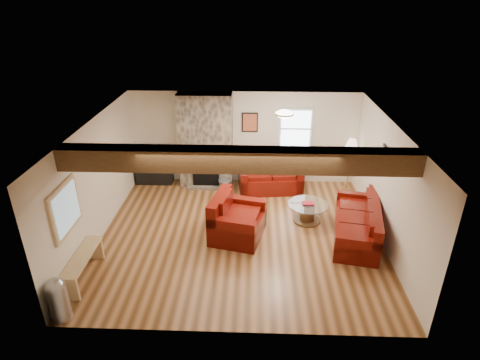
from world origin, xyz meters
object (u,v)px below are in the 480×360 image
object	(u,v)px
sofa_three	(357,221)
coffee_table	(307,212)
loveseat	(270,174)
television	(153,159)
tv_cabinet	(155,174)
armchair_red	(238,217)
floor_lamp	(352,147)

from	to	relation	value
sofa_three	coffee_table	size ratio (longest dim) A/B	2.26
sofa_three	loveseat	xyz separation A→B (m)	(-1.77, 2.22, 0.03)
loveseat	television	size ratio (longest dim) A/B	2.12
coffee_table	television	bearing A→B (deg)	154.45
loveseat	tv_cabinet	world-z (taller)	loveseat
loveseat	television	world-z (taller)	television
armchair_red	floor_lamp	world-z (taller)	floor_lamp
loveseat	floor_lamp	size ratio (longest dim) A/B	1.15
loveseat	armchair_red	world-z (taller)	armchair_red
sofa_three	floor_lamp	xyz separation A→B (m)	(0.28, 2.29, 0.80)
sofa_three	armchair_red	size ratio (longest dim) A/B	1.79
armchair_red	coffee_table	bearing A→B (deg)	-53.46
television	loveseat	bearing A→B (deg)	-5.43
sofa_three	floor_lamp	distance (m)	2.44
floor_lamp	armchair_red	bearing A→B (deg)	-140.25
loveseat	tv_cabinet	size ratio (longest dim) A/B	1.67
armchair_red	television	bearing A→B (deg)	56.38
coffee_table	tv_cabinet	distance (m)	4.40
loveseat	floor_lamp	bearing A→B (deg)	-4.39
loveseat	armchair_red	xyz separation A→B (m)	(-0.76, -2.27, 0.04)
sofa_three	floor_lamp	size ratio (longest dim) A/B	1.47
loveseat	floor_lamp	world-z (taller)	floor_lamp
coffee_table	tv_cabinet	world-z (taller)	tv_cabinet
armchair_red	floor_lamp	bearing A→B (deg)	-36.89
armchair_red	floor_lamp	distance (m)	3.73
loveseat	television	bearing A→B (deg)	168.22
armchair_red	coffee_table	distance (m)	1.73
tv_cabinet	television	xyz separation A→B (m)	(0.00, 0.00, 0.46)
tv_cabinet	armchair_red	bearing A→B (deg)	-46.98
floor_lamp	television	bearing A→B (deg)	177.47
tv_cabinet	coffee_table	bearing A→B (deg)	-25.55
coffee_table	television	size ratio (longest dim) A/B	1.20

